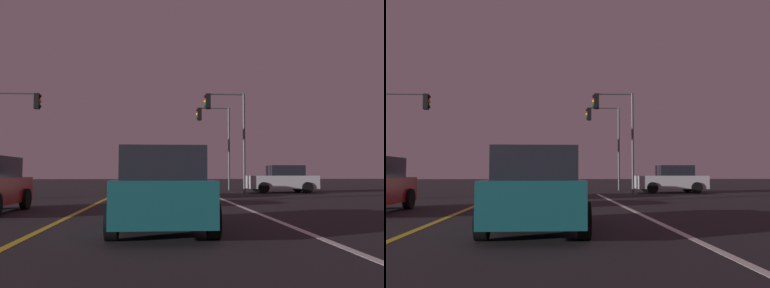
# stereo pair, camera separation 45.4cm
# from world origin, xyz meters

# --- Properties ---
(lane_edge_right) EXTENTS (0.16, 32.50, 0.01)m
(lane_edge_right) POSITION_xyz_m (5.38, 10.25, 0.00)
(lane_edge_right) COLOR silver
(lane_edge_right) RESTS_ON ground
(lane_center_divider) EXTENTS (0.16, 32.50, 0.01)m
(lane_center_divider) POSITION_xyz_m (0.00, 10.25, 0.00)
(lane_center_divider) COLOR gold
(lane_center_divider) RESTS_ON ground
(car_ahead_far) EXTENTS (2.02, 4.30, 1.70)m
(car_ahead_far) POSITION_xyz_m (2.19, 23.28, 0.82)
(car_ahead_far) COLOR black
(car_ahead_far) RESTS_ON ground
(car_crossing_side) EXTENTS (4.30, 2.02, 1.70)m
(car_crossing_side) POSITION_xyz_m (10.17, 28.16, 0.82)
(car_crossing_side) COLOR black
(car_crossing_side) RESTS_ON ground
(car_lead_same_lane) EXTENTS (2.02, 4.30, 1.70)m
(car_lead_same_lane) POSITION_xyz_m (2.51, 10.76, 0.82)
(car_lead_same_lane) COLOR black
(car_lead_same_lane) RESTS_ON ground
(traffic_light_near_right) EXTENTS (2.49, 0.36, 5.99)m
(traffic_light_near_right) POSITION_xyz_m (6.45, 27.00, 4.38)
(traffic_light_near_right) COLOR #4C4C51
(traffic_light_near_right) RESTS_ON ground
(traffic_light_near_left) EXTENTS (3.26, 0.36, 5.87)m
(traffic_light_near_left) POSITION_xyz_m (-6.05, 27.00, 4.34)
(traffic_light_near_left) COLOR #4C4C51
(traffic_light_near_left) RESTS_ON ground
(traffic_light_far_right) EXTENTS (2.47, 0.36, 5.99)m
(traffic_light_far_right) POSITION_xyz_m (6.46, 32.50, 4.37)
(traffic_light_far_right) COLOR #4C4C51
(traffic_light_far_right) RESTS_ON ground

